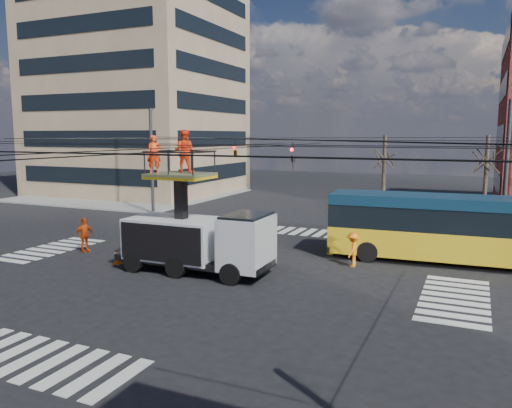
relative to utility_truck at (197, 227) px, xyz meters
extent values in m
plane|color=black|center=(0.62, 0.63, -2.05)|extent=(120.00, 120.00, 0.00)
cube|color=slate|center=(-20.38, 21.63, -1.99)|extent=(18.00, 18.00, 0.12)
cube|color=#806551|center=(-21.38, 24.63, 12.95)|extent=(18.00, 16.00, 30.00)
cube|color=black|center=(-21.38, 16.63, 0.29)|extent=(15.30, 0.12, 1.50)
cube|color=black|center=(-12.38, 24.63, 0.29)|extent=(0.12, 13.60, 1.50)
cube|color=black|center=(-21.38, 16.63, 3.62)|extent=(15.30, 0.12, 1.50)
cube|color=black|center=(-12.38, 24.63, 3.62)|extent=(0.12, 13.60, 1.50)
cube|color=black|center=(-21.38, 16.63, 6.95)|extent=(15.30, 0.12, 1.50)
cube|color=black|center=(-12.38, 24.63, 6.95)|extent=(0.12, 13.60, 1.50)
cube|color=black|center=(-21.38, 16.63, 10.29)|extent=(15.30, 0.12, 1.50)
cube|color=black|center=(-12.38, 24.63, 10.29)|extent=(0.12, 13.60, 1.50)
cube|color=black|center=(-21.38, 16.63, 13.62)|extent=(15.30, 0.12, 1.50)
cube|color=black|center=(-12.38, 24.63, 13.62)|extent=(0.12, 13.60, 1.50)
cube|color=black|center=(12.62, 24.63, 0.40)|extent=(0.12, 13.60, 1.58)
cube|color=black|center=(12.62, 24.63, 3.90)|extent=(0.12, 13.60, 1.57)
cube|color=black|center=(12.62, 24.63, 7.40)|extent=(0.12, 13.60, 1.57)
cube|color=black|center=(12.62, 24.63, 10.90)|extent=(0.12, 13.60, 1.57)
cylinder|color=#2D2D30|center=(12.62, 12.63, 1.95)|extent=(0.24, 0.24, 8.00)
cylinder|color=#2D2D30|center=(-11.38, 12.63, 1.95)|extent=(0.24, 0.24, 8.00)
cylinder|color=black|center=(0.62, 12.63, 3.65)|extent=(24.00, 0.03, 0.03)
cylinder|color=black|center=(-11.38, 0.63, 3.65)|extent=(0.03, 24.00, 0.03)
cylinder|color=black|center=(0.62, 0.63, 3.85)|extent=(24.02, 24.02, 0.03)
cylinder|color=black|center=(0.62, 0.63, 3.85)|extent=(24.02, 24.02, 0.03)
cylinder|color=black|center=(0.62, -0.57, 3.55)|extent=(24.00, 0.03, 0.03)
cylinder|color=black|center=(0.62, 1.83, 3.55)|extent=(24.00, 0.03, 0.03)
cylinder|color=black|center=(-0.58, 0.63, 3.45)|extent=(0.03, 24.00, 0.03)
cylinder|color=black|center=(1.82, 0.63, 3.45)|extent=(0.03, 24.00, 0.03)
imported|color=black|center=(3.12, 3.63, 3.05)|extent=(0.16, 0.20, 1.00)
imported|color=black|center=(-0.88, 5.63, 3.30)|extent=(0.26, 1.24, 0.50)
cylinder|color=#382B21|center=(5.62, 14.13, 0.95)|extent=(0.24, 0.24, 6.00)
cylinder|color=#382B21|center=(11.62, 14.13, 0.95)|extent=(0.24, 0.24, 6.00)
cube|color=black|center=(-0.20, -0.01, -1.50)|extent=(7.02, 2.25, 0.30)
cube|color=silver|center=(2.40, 0.01, -0.50)|extent=(1.82, 2.41, 2.20)
cube|color=black|center=(2.40, 0.01, 0.30)|extent=(1.62, 2.31, 0.80)
cube|color=silver|center=(-1.10, -0.01, -0.60)|extent=(4.22, 2.53, 1.80)
cylinder|color=black|center=(2.21, -1.14, -1.60)|extent=(0.90, 0.36, 0.90)
cylinder|color=black|center=(2.19, 1.16, -1.60)|extent=(0.90, 0.36, 0.90)
cylinder|color=black|center=(-0.39, -1.16, -1.60)|extent=(0.90, 0.36, 0.90)
cylinder|color=black|center=(-0.41, 1.14, -1.60)|extent=(0.90, 0.36, 0.90)
cylinder|color=black|center=(-2.59, -1.18, -1.60)|extent=(0.90, 0.36, 0.90)
cylinder|color=black|center=(-2.61, 1.12, -1.60)|extent=(0.90, 0.36, 0.90)
cube|color=black|center=(-0.80, -0.01, 0.81)|extent=(0.45, 0.45, 2.91)
cube|color=#414B2D|center=(-0.80, -0.01, 2.27)|extent=(2.62, 2.12, 0.12)
cube|color=yellow|center=(-0.80, -0.01, 2.15)|extent=(2.62, 2.12, 0.12)
imported|color=#FF3710|center=(-1.76, -0.58, 3.16)|extent=(0.72, 0.64, 1.66)
imported|color=#FF3710|center=(-0.84, 0.42, 3.27)|extent=(1.04, 0.88, 1.89)
cube|color=gold|center=(10.99, 6.19, -1.10)|extent=(13.02, 3.26, 1.30)
cube|color=black|center=(10.99, 6.19, 0.10)|extent=(13.02, 3.21, 1.10)
cube|color=#0D2639|center=(10.99, 6.19, 0.90)|extent=(13.02, 3.26, 0.50)
cube|color=gold|center=(4.65, 5.87, -0.45)|extent=(0.38, 2.48, 2.80)
cube|color=black|center=(4.60, 5.86, -1.60)|extent=(0.28, 2.60, 0.30)
cube|color=gold|center=(4.75, 5.87, 0.80)|extent=(0.18, 1.60, 0.35)
cylinder|color=black|center=(6.54, 4.78, -1.55)|extent=(1.01, 0.35, 1.00)
cylinder|color=black|center=(6.42, 7.14, -1.55)|extent=(1.01, 0.35, 1.00)
cone|color=orange|center=(-4.19, -0.33, -1.66)|extent=(0.36, 0.36, 0.76)
imported|color=#F5500F|center=(-7.32, 0.91, -1.15)|extent=(0.70, 1.13, 1.79)
imported|color=orange|center=(6.08, 3.66, -1.25)|extent=(0.64, 1.06, 1.60)
camera|label=1|loc=(11.09, -18.65, 4.00)|focal=35.00mm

